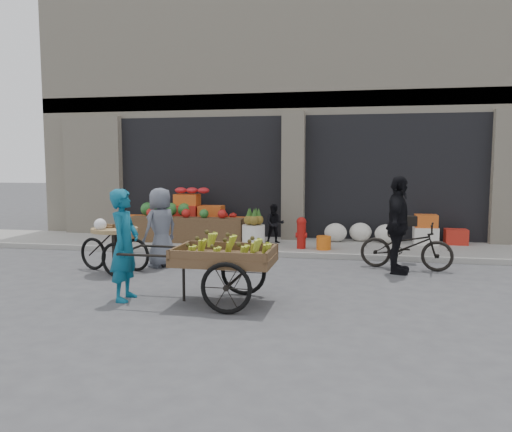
% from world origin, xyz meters
% --- Properties ---
extents(ground, '(80.00, 80.00, 0.00)m').
position_xyz_m(ground, '(0.00, 0.00, 0.00)').
color(ground, '#424244').
rests_on(ground, ground).
extents(sidewalk, '(18.00, 2.20, 0.12)m').
position_xyz_m(sidewalk, '(0.00, 4.10, 0.06)').
color(sidewalk, gray).
rests_on(sidewalk, ground).
extents(building, '(14.00, 6.45, 7.00)m').
position_xyz_m(building, '(0.00, 8.03, 3.37)').
color(building, beige).
rests_on(building, ground).
extents(fruit_display, '(3.10, 1.12, 1.24)m').
position_xyz_m(fruit_display, '(-2.48, 4.38, 0.67)').
color(fruit_display, red).
rests_on(fruit_display, sidewalk).
extents(pineapple_bin, '(0.52, 0.52, 0.50)m').
position_xyz_m(pineapple_bin, '(-0.75, 3.60, 0.37)').
color(pineapple_bin, silver).
rests_on(pineapple_bin, sidewalk).
extents(fire_hydrant, '(0.22, 0.22, 0.71)m').
position_xyz_m(fire_hydrant, '(0.35, 3.55, 0.50)').
color(fire_hydrant, '#A5140F').
rests_on(fire_hydrant, sidewalk).
extents(orange_bucket, '(0.32, 0.32, 0.30)m').
position_xyz_m(orange_bucket, '(0.85, 3.50, 0.27)').
color(orange_bucket, orange).
rests_on(orange_bucket, sidewalk).
extents(right_bay_goods, '(3.35, 0.60, 0.70)m').
position_xyz_m(right_bay_goods, '(2.61, 4.70, 0.41)').
color(right_bay_goods, silver).
rests_on(right_bay_goods, sidewalk).
extents(seated_person, '(0.51, 0.43, 0.93)m').
position_xyz_m(seated_person, '(-0.35, 4.20, 0.58)').
color(seated_person, black).
rests_on(seated_person, sidewalk).
extents(banana_cart, '(2.43, 1.08, 1.01)m').
position_xyz_m(banana_cart, '(-0.41, -0.65, 0.73)').
color(banana_cart, brown).
rests_on(banana_cart, ground).
extents(vendor_woman, '(0.42, 0.62, 1.65)m').
position_xyz_m(vendor_woman, '(-1.85, -0.72, 0.82)').
color(vendor_woman, '#0F5B79').
rests_on(vendor_woman, ground).
extents(tricycle_cart, '(1.46, 1.05, 0.95)m').
position_xyz_m(tricycle_cart, '(-2.86, 0.97, 0.57)').
color(tricycle_cart, '#9E7F51').
rests_on(tricycle_cart, ground).
extents(vendor_grey, '(0.80, 0.90, 1.55)m').
position_xyz_m(vendor_grey, '(-2.22, 1.65, 0.77)').
color(vendor_grey, slate).
rests_on(vendor_grey, ground).
extents(bicycle, '(1.80, 0.91, 0.90)m').
position_xyz_m(bicycle, '(2.47, 2.29, 0.45)').
color(bicycle, black).
rests_on(bicycle, ground).
extents(cyclist, '(0.63, 1.12, 1.80)m').
position_xyz_m(cyclist, '(2.27, 1.89, 0.90)').
color(cyclist, black).
rests_on(cyclist, ground).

